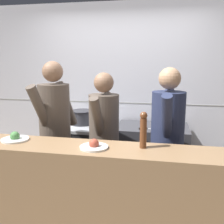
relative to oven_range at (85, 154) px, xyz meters
The scene contains 12 objects.
wall_back_tiled 1.05m from the oven_range, 41.91° to the left, with size 8.00×0.06×2.60m.
oven_range is the anchor object (origin of this frame).
prep_counter 0.95m from the oven_range, ahead, with size 0.96×0.65×0.90m.
pass_counter 1.41m from the oven_range, 68.99° to the right, with size 2.54×0.45×1.02m.
stock_pot 0.55m from the oven_range, 143.75° to the left, with size 0.33×0.33×0.20m.
chefs_knife 1.04m from the oven_range, ahead, with size 0.34×0.14×0.02m.
plated_dish_main 1.44m from the oven_range, 103.57° to the right, with size 0.26×0.26×0.09m.
plated_dish_appetiser 1.55m from the oven_range, 69.58° to the right, with size 0.25×0.25×0.09m.
pepper_mill 1.72m from the oven_range, 53.62° to the right, with size 0.07×0.07×0.32m.
chef_head_cook 0.89m from the oven_range, 102.23° to the right, with size 0.46×0.76×1.77m.
chef_sous 0.95m from the oven_range, 57.56° to the right, with size 0.37×0.72×1.65m.
chef_line 1.45m from the oven_range, 32.87° to the right, with size 0.37×0.75×1.71m.
Camera 1 is at (0.64, -2.35, 1.78)m, focal length 42.00 mm.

